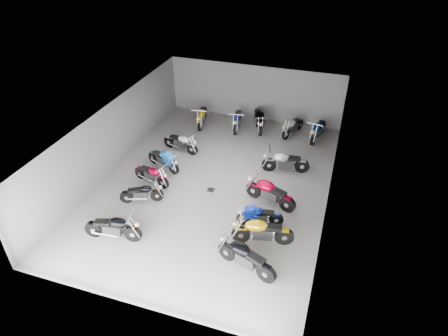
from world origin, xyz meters
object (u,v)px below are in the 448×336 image
at_px(motorcycle_right_a, 245,257).
at_px(motorcycle_back_d, 259,120).
at_px(motorcycle_left_d, 152,175).
at_px(motorcycle_right_f, 285,162).
at_px(motorcycle_left_e, 164,159).
at_px(motorcycle_left_a, 113,228).
at_px(motorcycle_right_b, 262,231).
at_px(motorcycle_right_d, 270,193).
at_px(motorcycle_right_c, 259,216).
at_px(motorcycle_back_e, 293,126).
at_px(motorcycle_back_b, 202,116).
at_px(motorcycle_left_c, 142,193).
at_px(motorcycle_back_c, 237,120).
at_px(motorcycle_back_f, 318,130).
at_px(motorcycle_left_f, 181,142).
at_px(drain_grate, 211,190).

bearing_deg(motorcycle_right_a, motorcycle_back_d, 31.08).
relative_size(motorcycle_left_d, motorcycle_right_f, 0.88).
bearing_deg(motorcycle_left_e, motorcycle_left_a, 26.11).
xyz_separation_m(motorcycle_right_b, motorcycle_right_d, (-0.24, 2.38, 0.01)).
distance_m(motorcycle_left_d, motorcycle_right_f, 6.20).
bearing_deg(motorcycle_left_e, motorcycle_right_c, 87.31).
xyz_separation_m(motorcycle_right_a, motorcycle_right_b, (0.23, 1.45, -0.01)).
bearing_deg(motorcycle_back_e, motorcycle_back_d, 18.25).
relative_size(motorcycle_right_a, motorcycle_right_c, 1.25).
height_order(motorcycle_left_a, motorcycle_left_d, motorcycle_left_a).
xyz_separation_m(motorcycle_right_d, motorcycle_back_e, (-0.15, 6.35, -0.07)).
height_order(motorcycle_right_f, motorcycle_back_d, motorcycle_back_d).
distance_m(motorcycle_right_f, motorcycle_back_e, 3.75).
distance_m(motorcycle_back_b, motorcycle_back_d, 3.23).
bearing_deg(motorcycle_left_c, motorcycle_back_c, 142.54).
height_order(motorcycle_left_c, motorcycle_back_f, motorcycle_back_f).
relative_size(motorcycle_right_f, motorcycle_back_d, 0.97).
height_order(motorcycle_left_e, motorcycle_back_e, motorcycle_back_e).
bearing_deg(motorcycle_back_c, motorcycle_left_c, 66.55).
bearing_deg(motorcycle_back_f, motorcycle_back_d, 9.12).
bearing_deg(motorcycle_back_b, motorcycle_back_f, 172.69).
bearing_deg(motorcycle_back_e, motorcycle_right_b, 112.93).
xyz_separation_m(motorcycle_left_c, motorcycle_left_f, (-0.10, 4.37, 0.05)).
height_order(motorcycle_back_e, motorcycle_back_f, motorcycle_back_f).
xyz_separation_m(motorcycle_left_f, motorcycle_right_c, (5.17, -4.27, -0.05)).
bearing_deg(motorcycle_left_e, drain_grate, 93.28).
height_order(drain_grate, motorcycle_right_d, motorcycle_right_d).
bearing_deg(motorcycle_back_f, motorcycle_right_a, 94.30).
height_order(motorcycle_left_e, motorcycle_left_f, motorcycle_left_f).
distance_m(motorcycle_left_f, motorcycle_right_a, 8.50).
xyz_separation_m(drain_grate, motorcycle_back_b, (-2.60, 5.79, 0.53)).
distance_m(drain_grate, motorcycle_left_c, 3.02).
bearing_deg(motorcycle_left_e, motorcycle_back_c, 179.39).
distance_m(motorcycle_left_f, motorcycle_right_d, 5.97).
height_order(motorcycle_left_d, motorcycle_right_b, motorcycle_right_b).
bearing_deg(motorcycle_left_c, motorcycle_back_d, 135.56).
distance_m(motorcycle_right_f, motorcycle_back_b, 6.35).
bearing_deg(motorcycle_right_f, motorcycle_left_d, 103.01).
bearing_deg(motorcycle_right_d, drain_grate, 105.31).
distance_m(motorcycle_left_d, motorcycle_back_e, 8.38).
relative_size(motorcycle_left_e, motorcycle_left_f, 0.95).
xyz_separation_m(motorcycle_left_c, motorcycle_right_c, (5.07, 0.10, 0.00)).
bearing_deg(motorcycle_right_d, motorcycle_right_f, 14.76).
bearing_deg(motorcycle_right_c, motorcycle_right_d, -19.85).
bearing_deg(motorcycle_back_c, motorcycle_left_d, 61.95).
bearing_deg(motorcycle_back_c, motorcycle_left_f, 48.95).
relative_size(motorcycle_back_c, motorcycle_back_f, 1.02).
relative_size(motorcycle_left_f, motorcycle_right_c, 1.13).
distance_m(motorcycle_left_e, motorcycle_back_e, 7.43).
bearing_deg(drain_grate, motorcycle_back_b, 114.18).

